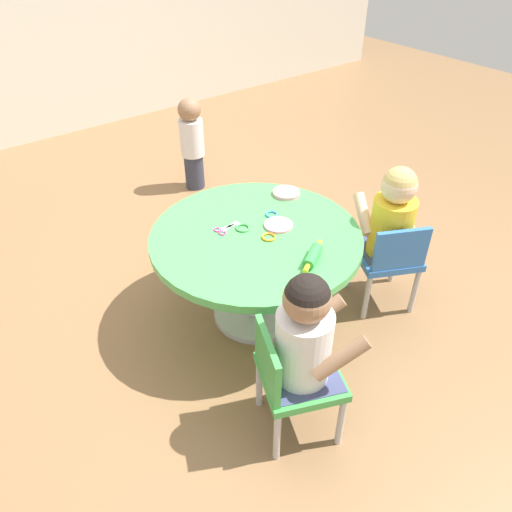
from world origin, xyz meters
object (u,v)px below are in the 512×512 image
Objects in this scene: seated_child_right at (393,215)px; craft_scissors at (224,229)px; toddler_standing at (192,142)px; craft_table at (256,252)px; seated_child_left at (306,333)px; child_chair_left at (292,377)px; child_chair_right at (389,257)px; rolling_pin at (313,256)px.

seated_child_right is 0.82m from craft_scissors.
craft_scissors is (-0.58, -1.25, 0.16)m from toddler_standing.
craft_table is at bearing 153.56° from seated_child_right.
seated_child_left is 3.72× the size of craft_scissors.
child_chair_left is (-0.30, -0.61, -0.10)m from craft_table.
craft_table is 1.46m from toddler_standing.
rolling_pin is at bearing 176.97° from child_chair_right.
craft_table is 7.27× the size of craft_scissors.
seated_child_right is (0.90, 0.31, 0.23)m from child_chair_left.
toddler_standing is at bearing 94.24° from seated_child_right.
seated_child_left is 1.00× the size of seated_child_right.
toddler_standing reaches higher than child_chair_left.
rolling_pin is (-0.41, -1.68, 0.18)m from toddler_standing.
rolling_pin is 0.46m from craft_scissors.
child_chair_left is 0.79m from craft_scissors.
seated_child_left is at bearing -102.32° from craft_scissors.
craft_scissors is at bearing 111.02° from rolling_pin.
rolling_pin is at bearing -103.80° from toddler_standing.
toddler_standing reaches higher than child_chair_right.
rolling_pin reaches higher than craft_scissors.
seated_child_left reaches higher than toddler_standing.
seated_child_left is at bearing -136.05° from rolling_pin.
rolling_pin is (-0.54, -0.01, 0.01)m from seated_child_right.
seated_child_left is at bearing -22.89° from child_chair_left.
craft_scissors is at bearing 149.01° from seated_child_right.
toddler_standing is (-0.11, 1.71, 0.05)m from child_chair_right.
seated_child_right reaches higher than craft_table.
craft_scissors is (-0.17, 0.43, -0.02)m from rolling_pin.
child_chair_right is 0.85m from craft_scissors.
seated_child_right is at bearing 63.12° from child_chair_right.
child_chair_left reaches higher than craft_table.
seated_child_left is 0.77m from craft_scissors.
craft_table is at bearing 64.18° from child_chair_left.
rolling_pin reaches higher than child_chair_right.
craft_table is at bearing 67.55° from seated_child_left.
child_chair_left is at bearing -140.49° from rolling_pin.
seated_child_left is 0.95× the size of child_chair_right.
child_chair_left is 0.53m from rolling_pin.
seated_child_right is at bearing -30.99° from craft_scissors.
child_chair_left reaches higher than craft_scissors.
child_chair_left is 0.80× the size of toddler_standing.
seated_child_right is 0.54m from rolling_pin.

